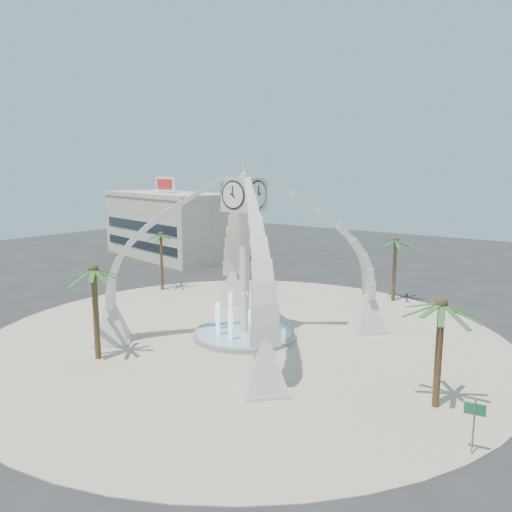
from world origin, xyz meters
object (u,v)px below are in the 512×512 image
Objects in this scene: clock_tower at (244,255)px; palm_west at (161,235)px; palm_east at (442,305)px; fountain at (245,333)px; palm_south at (93,270)px; street_sign at (474,416)px; palm_north at (396,241)px.

clock_tower is 18.01m from palm_west.
fountain is at bearing 169.32° from palm_east.
street_sign is (23.57, 3.05, -4.32)m from palm_south.
street_sign is (18.39, -6.65, -4.58)m from clock_tower.
palm_south is (-5.18, -9.70, -0.26)m from clock_tower.
clock_tower is 20.09m from street_sign.
clock_tower is at bearing 61.87° from palm_south.
fountain is 1.16× the size of palm_north.
fountain is 1.12× the size of palm_south.
palm_east is at bearing -16.76° from palm_west.
palm_east is 22.74m from palm_north.
palm_west is 20.09m from palm_south.
clock_tower is 11.00m from palm_south.
palm_south is at bearing -110.98° from palm_north.
clock_tower is 2.70× the size of palm_east.
clock_tower is 2.61× the size of palm_north.
palm_south reaches higher than palm_north.
palm_west is (-16.68, 6.78, -0.51)m from clock_tower.
clock_tower is at bearing 149.60° from street_sign.
clock_tower reaches higher than fountain.
clock_tower is 6.20m from fountain.
fountain is at bearing 61.87° from palm_south.
palm_north is (-10.45, 20.19, 0.27)m from palm_east.
clock_tower is 15.89m from palm_east.
palm_north is (21.82, 10.47, 0.08)m from palm_west.
street_sign is at bearing 7.36° from palm_south.
palm_west reaches higher than street_sign.
street_sign is at bearing -61.01° from palm_north.
fountain is 19.62m from street_sign.
palm_west is 2.53× the size of street_sign.
palm_west is at bearing 124.90° from palm_south.
palm_west is at bearing 163.24° from palm_east.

